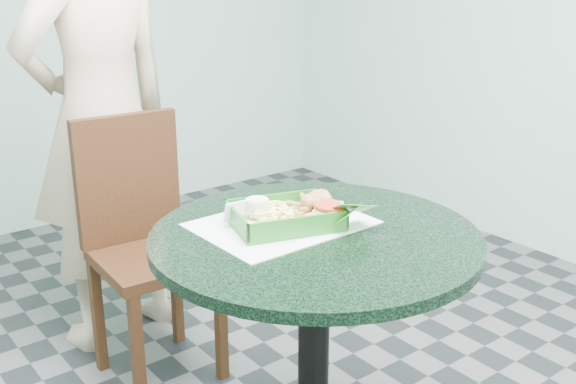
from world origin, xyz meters
TOP-DOWN VIEW (x-y plane):
  - cafe_table at (0.00, 0.00)m, footprint 0.84×0.84m
  - dining_chair at (-0.08, 0.83)m, footprint 0.37×0.37m
  - diner_person at (-0.07, 1.13)m, footprint 0.82×0.61m
  - placemat at (-0.03, 0.10)m, footprint 0.43×0.33m
  - food_basket at (-0.03, 0.08)m, footprint 0.27×0.20m
  - crab_sandwich at (0.06, 0.09)m, footprint 0.13×0.13m
  - fries_pile at (-0.07, 0.10)m, footprint 0.14×0.15m
  - sauce_ramekin at (-0.09, 0.13)m, footprint 0.06×0.06m
  - garnish_cup at (0.08, 0.02)m, footprint 0.13×0.13m

SIDE VIEW (x-z plane):
  - dining_chair at x=-0.08m, z-range 0.07..1.00m
  - cafe_table at x=0.00m, z-range 0.21..0.96m
  - placemat at x=-0.03m, z-range 0.75..0.75m
  - food_basket at x=-0.03m, z-range 0.74..0.79m
  - fries_pile at x=-0.07m, z-range 0.77..0.81m
  - garnish_cup at x=0.08m, z-range 0.77..0.82m
  - crab_sandwich at x=0.06m, z-range 0.76..0.84m
  - sauce_ramekin at x=-0.09m, z-range 0.78..0.82m
  - diner_person at x=-0.07m, z-range 0.00..2.05m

